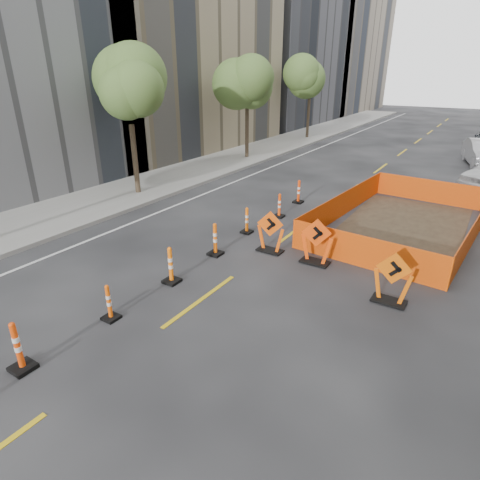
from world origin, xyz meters
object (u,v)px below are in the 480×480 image
Objects in this scene: chevron_sign_center at (316,241)px; channelizer_2 at (17,346)px; channelizer_7 at (279,205)px; chevron_sign_left at (271,232)px; channelizer_4 at (171,265)px; channelizer_8 at (299,192)px; channelizer_5 at (215,239)px; channelizer_6 at (247,220)px; channelizer_3 at (109,302)px; chevron_sign_right at (393,278)px.

channelizer_2 is at bearing -134.17° from chevron_sign_center.
chevron_sign_left is (1.30, -3.17, 0.21)m from channelizer_7.
channelizer_8 is at bearing 90.59° from channelizer_4.
channelizer_6 is (-0.13, 2.17, -0.06)m from channelizer_5.
channelizer_6 is 0.69× the size of chevron_sign_left.
channelizer_3 is at bearing -90.58° from channelizer_7.
chevron_sign_left is at bearing 75.88° from channelizer_3.
channelizer_4 is 1.11× the size of channelizer_6.
chevron_sign_left reaches higher than channelizer_3.
channelizer_6 is at bearing 149.43° from chevron_sign_right.
chevron_sign_center reaches higher than channelizer_2.
channelizer_5 is at bearing 89.01° from channelizer_2.
channelizer_5 is 1.10× the size of channelizer_7.
channelizer_4 and channelizer_5 have the same top height.
channelizer_3 is 0.66× the size of chevron_sign_left.
channelizer_7 is at bearing 97.13° from chevron_sign_left.
chevron_sign_right reaches higher than channelizer_5.
channelizer_5 is at bearing 90.74° from channelizer_4.
channelizer_6 is at bearing 92.10° from channelizer_4.
chevron_sign_right is (5.48, 2.22, 0.17)m from channelizer_4.
chevron_sign_left is at bearing -74.84° from channelizer_8.
channelizer_3 is 0.65× the size of chevron_sign_right.
channelizer_5 is 4.35m from channelizer_7.
chevron_sign_right is (5.62, 6.56, 0.16)m from channelizer_2.
channelizer_2 is 6.52m from channelizer_5.
chevron_sign_left is 1.60m from chevron_sign_center.
chevron_sign_center reaches higher than channelizer_5.
chevron_sign_right is at bearing -30.46° from chevron_sign_left.
channelizer_2 is at bearing -91.05° from channelizer_7.
channelizer_7 is 0.70× the size of chevron_sign_left.
chevron_sign_right is (5.51, 4.39, 0.25)m from channelizer_3.
channelizer_2 is 1.13× the size of channelizer_7.
channelizer_7 is at bearing 88.86° from channelizer_5.
chevron_sign_center reaches higher than channelizer_7.
channelizer_3 is 8.69m from channelizer_7.
channelizer_3 is 4.35m from channelizer_5.
channelizer_2 is 1.07× the size of channelizer_8.
chevron_sign_left is (1.50, 7.69, 0.15)m from channelizer_2.
channelizer_2 is 4.35m from channelizer_4.
channelizer_3 is 0.64× the size of chevron_sign_center.
channelizer_8 is 8.55m from chevron_sign_right.
channelizer_4 reaches higher than channelizer_7.
channelizer_2 is at bearing -116.19° from chevron_sign_left.
channelizer_2 is 8.69m from channelizer_6.
channelizer_3 is at bearing -88.85° from channelizer_6.
chevron_sign_right is at bearing 49.41° from channelizer_2.
channelizer_2 is 1.20× the size of channelizer_3.
channelizer_2 reaches higher than channelizer_6.
channelizer_6 is 2.18m from channelizer_7.
channelizer_4 is 1.00× the size of channelizer_5.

